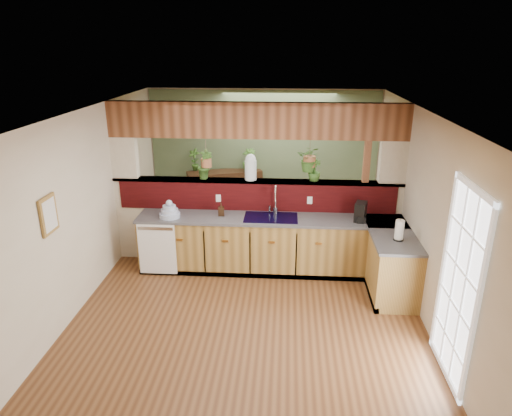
# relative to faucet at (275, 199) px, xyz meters

# --- Properties ---
(ground) EXTENTS (4.60, 7.00, 0.01)m
(ground) POSITION_rel_faucet_xyz_m (-0.31, -1.13, -1.16)
(ground) COLOR brown
(ground) RESTS_ON ground
(ceiling) EXTENTS (4.60, 7.00, 0.01)m
(ceiling) POSITION_rel_faucet_xyz_m (-0.31, -1.13, 1.44)
(ceiling) COLOR brown
(ceiling) RESTS_ON ground
(wall_back) EXTENTS (4.60, 0.02, 2.60)m
(wall_back) POSITION_rel_faucet_xyz_m (-0.31, 2.37, 0.14)
(wall_back) COLOR beige
(wall_back) RESTS_ON ground
(wall_left) EXTENTS (0.02, 7.00, 2.60)m
(wall_left) POSITION_rel_faucet_xyz_m (-2.61, -1.13, 0.14)
(wall_left) COLOR beige
(wall_left) RESTS_ON ground
(wall_right) EXTENTS (0.02, 7.00, 2.60)m
(wall_right) POSITION_rel_faucet_xyz_m (1.99, -1.13, 0.14)
(wall_right) COLOR beige
(wall_right) RESTS_ON ground
(pass_through_partition) EXTENTS (4.60, 0.21, 2.60)m
(pass_through_partition) POSITION_rel_faucet_xyz_m (-0.28, 0.22, 0.03)
(pass_through_partition) COLOR beige
(pass_through_partition) RESTS_ON ground
(pass_through_ledge) EXTENTS (4.60, 0.21, 0.04)m
(pass_through_ledge) POSITION_rel_faucet_xyz_m (-0.31, 0.22, 0.21)
(pass_through_ledge) COLOR brown
(pass_through_ledge) RESTS_ON ground
(header_beam) EXTENTS (4.60, 0.15, 0.55)m
(header_beam) POSITION_rel_faucet_xyz_m (-0.31, 0.22, 1.17)
(header_beam) COLOR brown
(header_beam) RESTS_ON ground
(sage_backwall) EXTENTS (4.55, 0.02, 2.55)m
(sage_backwall) POSITION_rel_faucet_xyz_m (-0.31, 2.35, 0.14)
(sage_backwall) COLOR #4C5F41
(sage_backwall) RESTS_ON ground
(countertop) EXTENTS (4.14, 1.52, 0.90)m
(countertop) POSITION_rel_faucet_xyz_m (0.53, -0.26, -0.71)
(countertop) COLOR olive
(countertop) RESTS_ON ground
(dishwasher) EXTENTS (0.58, 0.03, 0.82)m
(dishwasher) POSITION_rel_faucet_xyz_m (-1.79, -0.47, -0.70)
(dishwasher) COLOR white
(dishwasher) RESTS_ON ground
(navy_sink) EXTENTS (0.82, 0.50, 0.18)m
(navy_sink) POSITION_rel_faucet_xyz_m (-0.06, -0.15, -0.34)
(navy_sink) COLOR black
(navy_sink) RESTS_ON countertop
(french_door) EXTENTS (0.06, 1.02, 2.16)m
(french_door) POSITION_rel_faucet_xyz_m (1.96, -2.43, -0.11)
(french_door) COLOR white
(french_door) RESTS_ON ground
(framed_print) EXTENTS (0.04, 0.35, 0.45)m
(framed_print) POSITION_rel_faucet_xyz_m (-2.58, -1.93, 0.39)
(framed_print) COLOR olive
(framed_print) RESTS_ON wall_left
(faucet) EXTENTS (0.21, 0.21, 0.48)m
(faucet) POSITION_rel_faucet_xyz_m (0.00, 0.00, 0.00)
(faucet) COLOR #B7B7B2
(faucet) RESTS_ON countertop
(dish_stack) EXTENTS (0.32, 0.32, 0.28)m
(dish_stack) POSITION_rel_faucet_xyz_m (-1.61, -0.25, -0.17)
(dish_stack) COLOR #A3B0D2
(dish_stack) RESTS_ON countertop
(soap_dispenser) EXTENTS (0.10, 0.11, 0.21)m
(soap_dispenser) POSITION_rel_faucet_xyz_m (-0.83, -0.12, -0.16)
(soap_dispenser) COLOR #362113
(soap_dispenser) RESTS_ON countertop
(coffee_maker) EXTENTS (0.15, 0.26, 0.29)m
(coffee_maker) POSITION_rel_faucet_xyz_m (1.29, -0.20, -0.13)
(coffee_maker) COLOR black
(coffee_maker) RESTS_ON countertop
(paper_towel) EXTENTS (0.14, 0.14, 0.31)m
(paper_towel) POSITION_rel_faucet_xyz_m (1.71, -0.88, -0.12)
(paper_towel) COLOR black
(paper_towel) RESTS_ON countertop
(glass_jar) EXTENTS (0.19, 0.19, 0.41)m
(glass_jar) POSITION_rel_faucet_xyz_m (-0.40, 0.22, 0.44)
(glass_jar) COLOR silver
(glass_jar) RESTS_ON pass_through_ledge
(ledge_plant_left) EXTENTS (0.27, 0.23, 0.43)m
(ledge_plant_left) POSITION_rel_faucet_xyz_m (-1.13, 0.22, 0.45)
(ledge_plant_left) COLOR #2F551D
(ledge_plant_left) RESTS_ON pass_through_ledge
(ledge_plant_right) EXTENTS (0.20, 0.20, 0.35)m
(ledge_plant_right) POSITION_rel_faucet_xyz_m (0.60, 0.22, 0.40)
(ledge_plant_right) COLOR #2F551D
(ledge_plant_right) RESTS_ON pass_through_ledge
(hanging_plant_a) EXTENTS (0.21, 0.17, 0.47)m
(hanging_plant_a) POSITION_rel_faucet_xyz_m (-1.10, 0.22, 0.64)
(hanging_plant_a) COLOR brown
(hanging_plant_a) RESTS_ON header_beam
(hanging_plant_b) EXTENTS (0.43, 0.39, 0.53)m
(hanging_plant_b) POSITION_rel_faucet_xyz_m (0.52, 0.22, 0.76)
(hanging_plant_b) COLOR brown
(hanging_plant_b) RESTS_ON header_beam
(shelving_console) EXTENTS (1.54, 0.85, 1.00)m
(shelving_console) POSITION_rel_faucet_xyz_m (-1.09, 2.12, -0.66)
(shelving_console) COLOR black
(shelving_console) RESTS_ON ground
(shelf_plant_a) EXTENTS (0.27, 0.22, 0.45)m
(shelf_plant_a) POSITION_rel_faucet_xyz_m (-1.69, 2.12, 0.06)
(shelf_plant_a) COLOR #2F551D
(shelf_plant_a) RESTS_ON shelving_console
(shelf_plant_b) EXTENTS (0.33, 0.33, 0.46)m
(shelf_plant_b) POSITION_rel_faucet_xyz_m (-0.59, 2.12, 0.07)
(shelf_plant_b) COLOR #2F551D
(shelf_plant_b) RESTS_ON shelving_console
(floor_plant) EXTENTS (0.76, 0.68, 0.79)m
(floor_plant) POSITION_rel_faucet_xyz_m (0.29, 1.52, -0.76)
(floor_plant) COLOR #2F551D
(floor_plant) RESTS_ON ground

